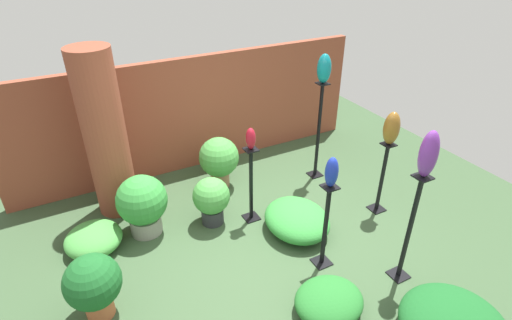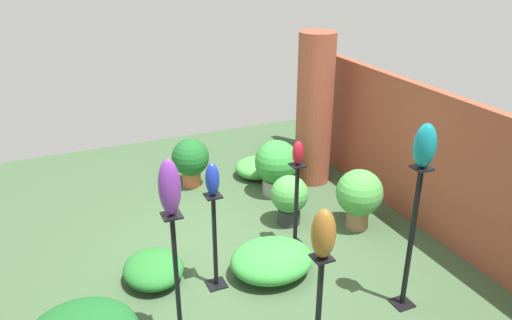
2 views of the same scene
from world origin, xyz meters
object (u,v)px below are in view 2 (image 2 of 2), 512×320
at_px(brick_pillar, 314,110).
at_px(art_vase_ruby, 298,153).
at_px(potted_plant_front_right, 191,159).
at_px(art_vase_teal, 425,146).
at_px(pedestal_teal, 410,245).
at_px(art_vase_violet, 170,187).
at_px(pedestal_violet, 177,287).
at_px(art_vase_bronze, 323,234).
at_px(potted_plant_walkway_edge, 277,165).
at_px(pedestal_ruby, 296,210).
at_px(potted_plant_front_left, 359,195).
at_px(pedestal_cobalt, 215,246).
at_px(pedestal_bronze, 318,312).
at_px(art_vase_cobalt, 212,179).
at_px(potted_plant_back_center, 289,197).

relative_size(brick_pillar, art_vase_ruby, 7.94).
distance_m(art_vase_ruby, potted_plant_front_right, 2.29).
distance_m(art_vase_ruby, art_vase_teal, 1.55).
height_order(pedestal_teal, art_vase_violet, art_vase_violet).
relative_size(pedestal_violet, art_vase_violet, 2.71).
xyz_separation_m(art_vase_bronze, potted_plant_walkway_edge, (-2.93, 1.04, -0.80)).
xyz_separation_m(pedestal_ruby, potted_plant_front_left, (-0.05, 0.92, -0.02)).
relative_size(pedestal_cobalt, pedestal_teal, 0.71).
relative_size(pedestal_violet, art_vase_teal, 3.22).
relative_size(pedestal_bronze, pedestal_violet, 0.78).
bearing_deg(art_vase_cobalt, potted_plant_front_left, 100.91).
xyz_separation_m(art_vase_teal, potted_plant_back_center, (-1.87, -0.32, -1.34)).
bearing_deg(art_vase_ruby, potted_plant_front_left, 93.20).
bearing_deg(art_vase_bronze, art_vase_violet, -121.38).
xyz_separation_m(brick_pillar, potted_plant_front_left, (1.45, -0.16, -0.65)).
height_order(pedestal_ruby, art_vase_cobalt, art_vase_cobalt).
height_order(art_vase_ruby, potted_plant_walkway_edge, art_vase_ruby).
distance_m(art_vase_bronze, potted_plant_back_center, 2.42).
relative_size(brick_pillar, art_vase_violet, 4.56).
xyz_separation_m(pedestal_violet, potted_plant_back_center, (-1.47, 1.86, -0.23)).
height_order(pedestal_ruby, art_vase_violet, art_vase_violet).
height_order(art_vase_cobalt, potted_plant_back_center, art_vase_cobalt).
bearing_deg(potted_plant_front_left, potted_plant_walkway_edge, -157.19).
bearing_deg(pedestal_teal, art_vase_bronze, -78.18).
xyz_separation_m(pedestal_cobalt, pedestal_teal, (1.04, 1.61, 0.21)).
bearing_deg(art_vase_ruby, potted_plant_front_right, -162.27).
height_order(pedestal_ruby, art_vase_bronze, art_vase_bronze).
bearing_deg(pedestal_violet, pedestal_cobalt, 138.56).
relative_size(art_vase_cobalt, potted_plant_walkway_edge, 0.43).
bearing_deg(potted_plant_front_right, art_vase_bronze, 0.13).
height_order(pedestal_bronze, pedestal_ruby, pedestal_ruby).
bearing_deg(art_vase_violet, pedestal_bronze, 58.62).
relative_size(art_vase_bronze, art_vase_cobalt, 1.26).
bearing_deg(pedestal_ruby, potted_plant_walkway_edge, 163.45).
height_order(art_vase_bronze, potted_plant_front_left, art_vase_bronze).
relative_size(art_vase_violet, potted_plant_front_right, 0.67).
relative_size(pedestal_teal, potted_plant_walkway_edge, 1.88).
xyz_separation_m(pedestal_violet, art_vase_teal, (0.40, 2.17, 1.11)).
xyz_separation_m(pedestal_teal, art_vase_bronze, (0.24, -1.13, 0.54)).
height_order(brick_pillar, potted_plant_back_center, brick_pillar).
height_order(pedestal_cobalt, art_vase_bronze, art_vase_bronze).
height_order(pedestal_ruby, potted_plant_walkway_edge, pedestal_ruby).
distance_m(pedestal_ruby, art_vase_bronze, 1.90).
height_order(pedestal_ruby, pedestal_teal, pedestal_teal).
relative_size(pedestal_cobalt, pedestal_violet, 0.81).
xyz_separation_m(pedestal_ruby, art_vase_bronze, (1.62, -0.65, 0.76)).
xyz_separation_m(brick_pillar, art_vase_ruby, (1.51, -1.08, 0.08)).
relative_size(art_vase_bronze, art_vase_ruby, 1.55).
bearing_deg(pedestal_ruby, art_vase_cobalt, -73.04).
distance_m(potted_plant_back_center, potted_plant_front_right, 1.77).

